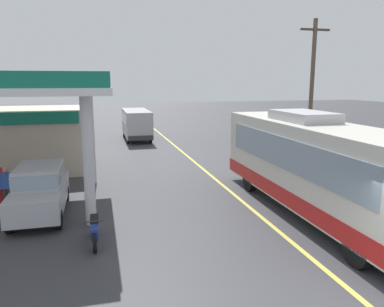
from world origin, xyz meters
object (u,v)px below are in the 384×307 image
Objects in this scene: motorcycle_parked_forecourt at (95,229)px; car_at_pump at (40,188)px; coach_bus_main at (315,168)px; minibus_opposing_lane at (136,122)px; pedestrian_near_pump at (7,185)px.

car_at_pump is at bearing 122.27° from motorcycle_parked_forecourt.
coach_bus_main is 7.93m from motorcycle_parked_forecourt.
car_at_pump is at bearing -106.87° from minibus_opposing_lane.
coach_bus_main is 10.01m from car_at_pump.
motorcycle_parked_forecourt is 5.11m from pedestrian_near_pump.
car_at_pump is at bearing 166.54° from coach_bus_main.
pedestrian_near_pump is (-6.53, -16.37, -0.54)m from minibus_opposing_lane.
minibus_opposing_lane is 3.41× the size of motorcycle_parked_forecourt.
car_at_pump is at bearing -35.85° from pedestrian_near_pump.
pedestrian_near_pump is (-1.28, 0.93, -0.08)m from car_at_pump.
coach_bus_main is at bearing -16.47° from pedestrian_near_pump.
minibus_opposing_lane is at bearing 102.83° from coach_bus_main.
car_at_pump is 3.63m from motorcycle_parked_forecourt.
car_at_pump reaches higher than pedestrian_near_pump.
coach_bus_main is at bearing 5.16° from motorcycle_parked_forecourt.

